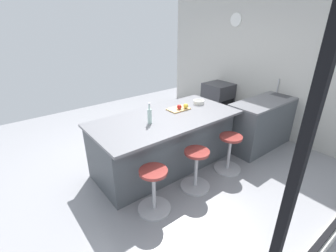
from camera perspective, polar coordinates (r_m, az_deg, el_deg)
name	(u,v)px	position (r m, az deg, el deg)	size (l,w,h in m)	color
ground_plane	(155,161)	(4.29, -3.11, -8.43)	(7.02, 7.02, 0.00)	gray
window_panel_rear	(331,189)	(2.45, 34.31, -12.33)	(5.40, 0.12, 2.92)	beige
interior_partition_left	(256,61)	(5.66, 20.23, 14.23)	(0.15, 5.12, 2.92)	beige
sink_cabinet	(272,119)	(5.25, 23.56, 1.63)	(2.17, 0.60, 1.21)	#4C5156
oven_range	(218,102)	(6.00, 11.71, 5.71)	(0.60, 0.61, 0.90)	#38383D
kitchen_island	(164,141)	(3.97, -0.87, -3.65)	(2.36, 1.16, 0.91)	#4C5156
stool_by_window	(229,154)	(4.06, 14.30, -6.50)	(0.44, 0.44, 0.62)	#B7B7BC
stool_middle	(196,171)	(3.57, 6.66, -10.49)	(0.44, 0.44, 0.62)	#B7B7BC
stool_near_camera	(154,192)	(3.19, -3.38, -15.31)	(0.44, 0.44, 0.62)	#B7B7BC
cutting_board	(178,109)	(4.05, 2.50, 4.07)	(0.36, 0.24, 0.02)	tan
apple_red	(179,107)	(4.00, 2.71, 4.56)	(0.08, 0.08, 0.08)	red
apple_yellow	(186,106)	(4.05, 4.26, 4.78)	(0.08, 0.08, 0.08)	gold
water_bottle	(150,116)	(3.49, -4.41, 2.50)	(0.06, 0.06, 0.31)	silver
fruit_bowl	(199,102)	(4.34, 7.34, 5.72)	(0.19, 0.19, 0.07)	silver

